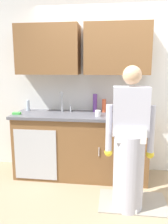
{
  "coord_description": "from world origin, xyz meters",
  "views": [
    {
      "loc": [
        -0.11,
        -2.47,
        1.59
      ],
      "look_at": [
        -0.49,
        0.55,
        1.0
      ],
      "focal_mm": 36.24,
      "sensor_mm": 36.0,
      "label": 1
    }
  ],
  "objects_px": {
    "person_at_sink": "(129,151)",
    "bottle_water_short": "(120,105)",
    "bottle_dish_liquid": "(28,105)",
    "sponge": "(17,113)",
    "sink": "(63,114)",
    "bottle_water_tall": "(95,103)",
    "cup_by_sink": "(98,113)",
    "bottle_cleaner_spray": "(104,106)"
  },
  "relations": [
    {
      "from": "bottle_dish_liquid",
      "to": "cup_by_sink",
      "type": "bearing_deg",
      "value": -14.19
    },
    {
      "from": "bottle_water_tall",
      "to": "sponge",
      "type": "height_order",
      "value": "bottle_water_tall"
    },
    {
      "from": "bottle_water_short",
      "to": "sponge",
      "type": "height_order",
      "value": "bottle_water_short"
    },
    {
      "from": "sink",
      "to": "cup_by_sink",
      "type": "distance_m",
      "value": 0.54
    },
    {
      "from": "sink",
      "to": "bottle_cleaner_spray",
      "type": "distance_m",
      "value": 0.63
    },
    {
      "from": "sink",
      "to": "bottle_water_short",
      "type": "xyz_separation_m",
      "value": [
        0.83,
        0.21,
        0.12
      ]
    },
    {
      "from": "sink",
      "to": "bottle_water_tall",
      "type": "bearing_deg",
      "value": 22.76
    },
    {
      "from": "sink",
      "to": "sponge",
      "type": "relative_size",
      "value": 4.55
    },
    {
      "from": "person_at_sink",
      "to": "bottle_water_short",
      "type": "distance_m",
      "value": 1.03
    },
    {
      "from": "person_at_sink",
      "to": "bottle_dish_liquid",
      "type": "height_order",
      "value": "person_at_sink"
    },
    {
      "from": "bottle_water_short",
      "to": "bottle_dish_liquid",
      "type": "xyz_separation_m",
      "value": [
        -1.41,
        -0.05,
        -0.03
      ]
    },
    {
      "from": "sink",
      "to": "bottle_dish_liquid",
      "type": "height_order",
      "value": "sink"
    },
    {
      "from": "sponge",
      "to": "bottle_water_short",
      "type": "bearing_deg",
      "value": 13.71
    },
    {
      "from": "person_at_sink",
      "to": "bottle_dish_liquid",
      "type": "relative_size",
      "value": 9.86
    },
    {
      "from": "person_at_sink",
      "to": "bottle_dish_liquid",
      "type": "distance_m",
      "value": 1.79
    },
    {
      "from": "bottle_cleaner_spray",
      "to": "bottle_water_short",
      "type": "bearing_deg",
      "value": 7.64
    },
    {
      "from": "bottle_dish_liquid",
      "to": "cup_by_sink",
      "type": "distance_m",
      "value": 1.14
    },
    {
      "from": "bottle_water_tall",
      "to": "person_at_sink",
      "type": "bearing_deg",
      "value": -64.09
    },
    {
      "from": "cup_by_sink",
      "to": "bottle_water_short",
      "type": "bearing_deg",
      "value": 47.6
    },
    {
      "from": "bottle_water_short",
      "to": "bottle_cleaner_spray",
      "type": "xyz_separation_m",
      "value": [
        -0.23,
        -0.03,
        -0.01
      ]
    },
    {
      "from": "bottle_cleaner_spray",
      "to": "sponge",
      "type": "bearing_deg",
      "value": -165.18
    },
    {
      "from": "bottle_dish_liquid",
      "to": "cup_by_sink",
      "type": "relative_size",
      "value": 2.04
    },
    {
      "from": "person_at_sink",
      "to": "cup_by_sink",
      "type": "distance_m",
      "value": 0.8
    },
    {
      "from": "bottle_dish_liquid",
      "to": "sponge",
      "type": "distance_m",
      "value": 0.32
    },
    {
      "from": "sponge",
      "to": "bottle_cleaner_spray",
      "type": "bearing_deg",
      "value": 14.82
    },
    {
      "from": "bottle_water_tall",
      "to": "cup_by_sink",
      "type": "distance_m",
      "value": 0.33
    },
    {
      "from": "bottle_dish_liquid",
      "to": "bottle_water_tall",
      "type": "xyz_separation_m",
      "value": [
        1.04,
        0.03,
        0.05
      ]
    },
    {
      "from": "bottle_water_short",
      "to": "cup_by_sink",
      "type": "height_order",
      "value": "bottle_water_short"
    },
    {
      "from": "bottle_water_tall",
      "to": "bottle_dish_liquid",
      "type": "bearing_deg",
      "value": -178.25
    },
    {
      "from": "bottle_cleaner_spray",
      "to": "bottle_water_tall",
      "type": "height_order",
      "value": "bottle_water_tall"
    },
    {
      "from": "sink",
      "to": "bottle_dish_liquid",
      "type": "distance_m",
      "value": 0.62
    },
    {
      "from": "sink",
      "to": "person_at_sink",
      "type": "bearing_deg",
      "value": -39.38
    },
    {
      "from": "bottle_water_short",
      "to": "sponge",
      "type": "xyz_separation_m",
      "value": [
        -1.47,
        -0.36,
        -0.1
      ]
    },
    {
      "from": "sink",
      "to": "sponge",
      "type": "distance_m",
      "value": 0.66
    },
    {
      "from": "bottle_water_short",
      "to": "cup_by_sink",
      "type": "distance_m",
      "value": 0.46
    },
    {
      "from": "person_at_sink",
      "to": "sponge",
      "type": "xyz_separation_m",
      "value": [
        -1.56,
        0.61,
        0.26
      ]
    },
    {
      "from": "bottle_water_short",
      "to": "bottle_dish_liquid",
      "type": "distance_m",
      "value": 1.41
    },
    {
      "from": "bottle_cleaner_spray",
      "to": "sponge",
      "type": "xyz_separation_m",
      "value": [
        -1.24,
        -0.33,
        -0.08
      ]
    },
    {
      "from": "bottle_cleaner_spray",
      "to": "sponge",
      "type": "relative_size",
      "value": 1.78
    },
    {
      "from": "person_at_sink",
      "to": "bottle_water_short",
      "type": "xyz_separation_m",
      "value": [
        -0.09,
        0.96,
        0.36
      ]
    },
    {
      "from": "person_at_sink",
      "to": "cup_by_sink",
      "type": "relative_size",
      "value": 20.07
    },
    {
      "from": "sink",
      "to": "bottle_water_tall",
      "type": "height_order",
      "value": "sink"
    }
  ]
}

